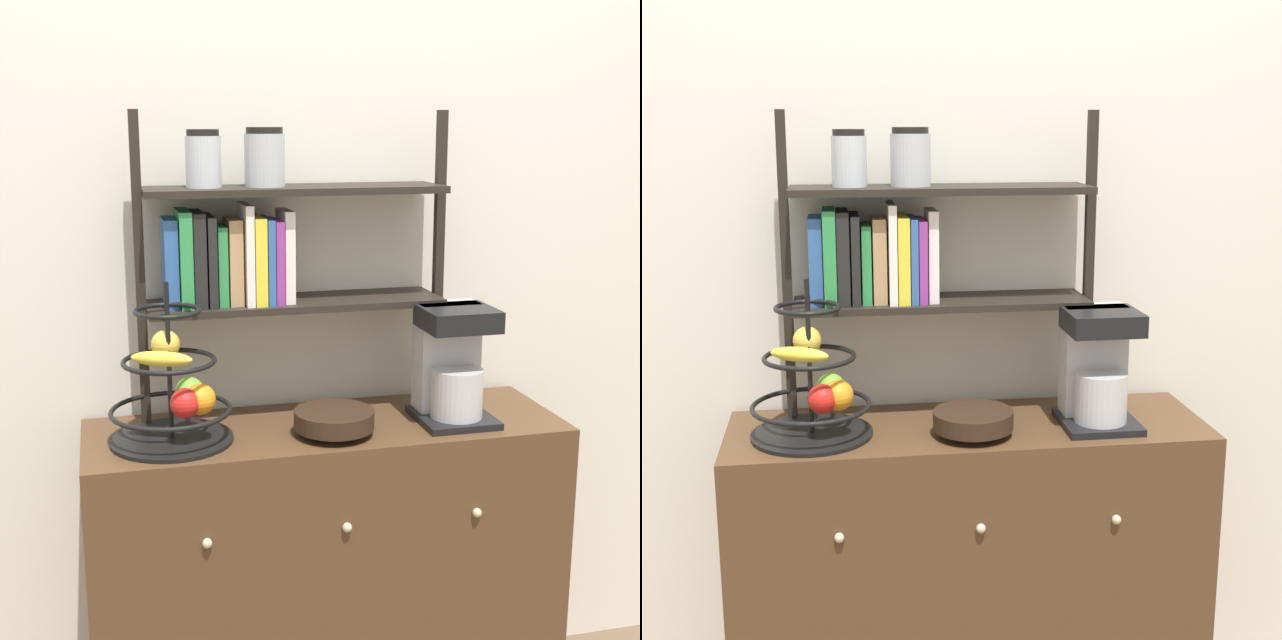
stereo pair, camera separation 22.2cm
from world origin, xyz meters
TOP-DOWN VIEW (x-y plane):
  - wall_back at (0.00, 0.44)m, footprint 7.00×0.05m
  - sideboard at (0.00, 0.20)m, footprint 1.23×0.41m
  - coffee_maker at (0.33, 0.17)m, footprint 0.19×0.21m
  - fruit_stand at (-0.38, 0.16)m, footprint 0.30×0.30m
  - wooden_bowl at (0.00, 0.12)m, footprint 0.20×0.20m
  - shelf_hutch at (-0.16, 0.31)m, footprint 0.81×0.20m

SIDE VIEW (x-z plane):
  - sideboard at x=0.00m, z-range 0.00..0.87m
  - wooden_bowl at x=0.00m, z-range 0.88..0.94m
  - fruit_stand at x=-0.38m, z-range 0.80..1.20m
  - coffee_maker at x=0.33m, z-range 0.87..1.17m
  - wall_back at x=0.00m, z-range 0.00..2.60m
  - shelf_hutch at x=-0.16m, z-range 0.94..1.73m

